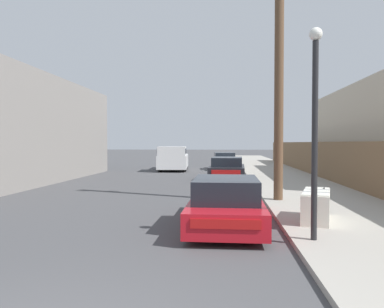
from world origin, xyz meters
TOP-DOWN VIEW (x-y plane):
  - sidewalk_curb at (5.30, 23.50)m, footprint 4.20×63.00m
  - discarded_fridge at (4.14, 6.53)m, footprint 1.09×1.88m
  - parked_sports_car_red at (1.89, 6.22)m, footprint 1.77×4.48m
  - car_parked_mid at (2.00, 18.03)m, footprint 2.06×4.14m
  - car_parked_far at (1.81, 25.98)m, footprint 2.02×4.21m
  - pickup_truck at (-1.96, 24.64)m, footprint 2.45×5.60m
  - utility_pole at (3.68, 9.90)m, footprint 1.80×0.31m
  - street_lamp at (3.63, 4.59)m, footprint 0.26×0.26m
  - wooden_fence at (7.25, 19.46)m, footprint 0.08×39.19m

SIDE VIEW (x-z plane):
  - sidewalk_curb at x=5.30m, z-range 0.00..0.12m
  - discarded_fridge at x=4.14m, z-range 0.11..0.87m
  - parked_sports_car_red at x=1.89m, z-range -0.05..1.16m
  - car_parked_mid at x=2.00m, z-range -0.03..1.22m
  - car_parked_far at x=1.81m, z-range -0.04..1.27m
  - pickup_truck at x=-1.96m, z-range 0.00..1.80m
  - wooden_fence at x=7.25m, z-range 0.12..2.11m
  - street_lamp at x=3.63m, z-range 0.49..4.69m
  - utility_pole at x=3.68m, z-range 0.23..9.24m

